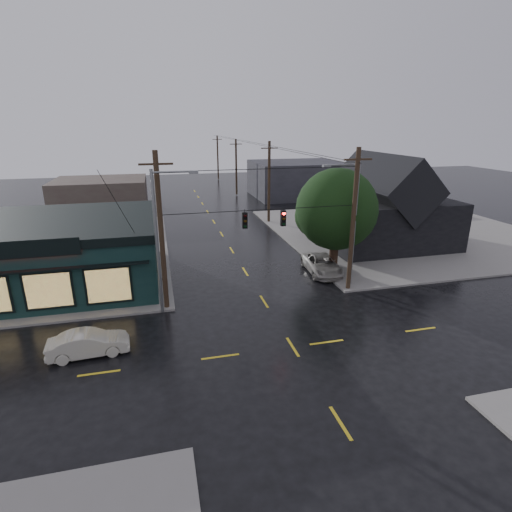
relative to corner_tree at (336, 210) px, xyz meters
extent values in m
plane|color=black|center=(-7.00, -10.28, -5.19)|extent=(160.00, 160.00, 0.00)
cube|color=slate|center=(-27.00, 9.72, -5.11)|extent=(28.00, 28.00, 0.15)
cube|color=slate|center=(13.00, 9.72, -5.11)|extent=(28.00, 28.00, 0.15)
cube|color=black|center=(-22.00, 2.72, -2.94)|extent=(16.00, 12.00, 4.20)
cube|color=black|center=(-22.00, 2.72, -0.54)|extent=(16.30, 12.30, 0.60)
cube|color=#FF1E14|center=(-22.00, -3.39, -0.59)|extent=(7.00, 0.16, 0.90)
cube|color=black|center=(8.00, 6.72, -2.79)|extent=(12.00, 11.00, 4.50)
cylinder|color=black|center=(0.00, 0.00, -3.23)|extent=(0.70, 0.70, 3.61)
sphere|color=black|center=(0.00, 0.00, 0.02)|extent=(6.42, 6.42, 6.42)
cylinder|color=black|center=(-7.00, -3.78, 1.11)|extent=(13.00, 0.04, 0.04)
cube|color=#3E302D|center=(-21.00, 29.72, -2.99)|extent=(12.00, 10.00, 4.40)
cube|color=#27272C|center=(9.00, 34.72, -2.39)|extent=(14.00, 12.00, 5.60)
imported|color=beige|center=(-17.66, -8.42, -4.51)|extent=(4.17, 1.74, 1.34)
imported|color=gray|center=(-1.00, -0.10, -4.47)|extent=(2.74, 5.28, 1.42)
camera|label=1|loc=(-13.56, -28.35, 6.46)|focal=28.00mm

